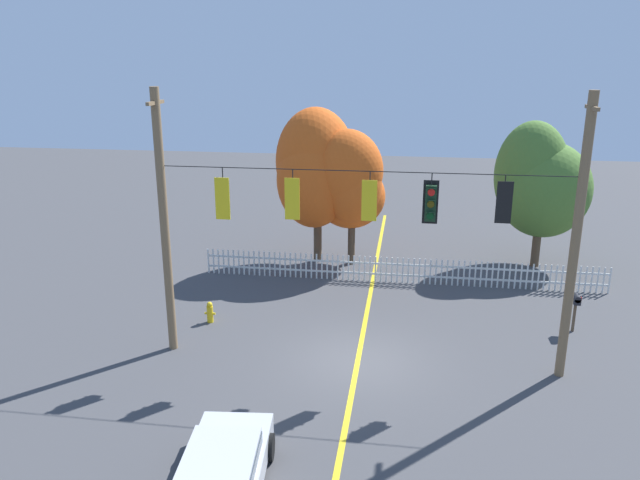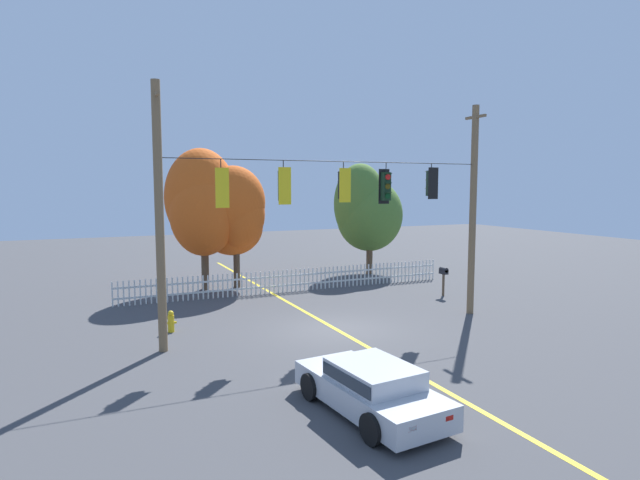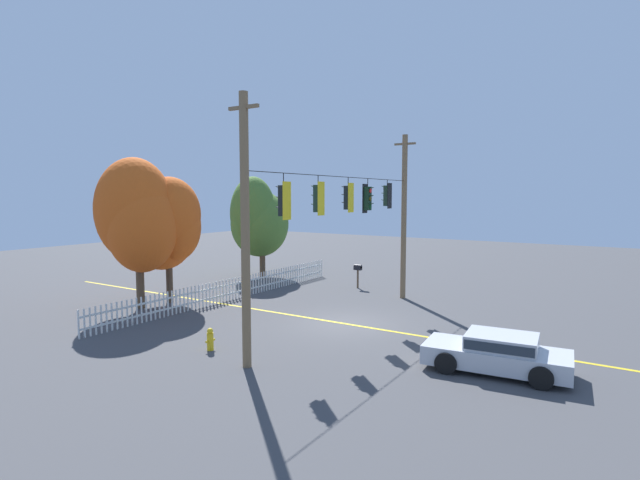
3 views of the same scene
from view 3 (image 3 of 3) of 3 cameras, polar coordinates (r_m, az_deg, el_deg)
name	(u,v)px [view 3 (image 3 of 3)]	position (r m, az deg, el deg)	size (l,w,h in m)	color
ground	(344,324)	(20.03, 2.88, -9.74)	(80.00, 80.00, 0.00)	#424244
lane_centerline_stripe	(344,324)	(20.03, 2.88, -9.73)	(0.16, 36.00, 0.01)	gold
signal_support_span	(345,221)	(19.38, 2.93, 2.21)	(12.12, 1.10, 8.15)	brown
traffic_signal_westbound_side	(284,201)	(15.97, -4.24, 4.62)	(0.43, 0.38, 1.52)	black
traffic_signal_eastbound_side	(318,198)	(17.67, -0.20, 4.88)	(0.43, 0.38, 1.44)	black
traffic_signal_northbound_primary	(348,198)	(19.56, 3.32, 4.97)	(0.43, 0.38, 1.40)	black
traffic_signal_southbound_primary	(367,198)	(21.07, 5.56, 4.86)	(0.43, 0.38, 1.48)	black
traffic_signal_northbound_secondary	(387,196)	(22.83, 7.87, 5.15)	(0.43, 0.38, 1.32)	black
white_picket_fence	(234,288)	(24.85, -10.02, -5.59)	(16.35, 0.06, 1.08)	silver
autumn_maple_near_fence	(138,217)	(23.45, -20.51, 2.56)	(3.49, 3.67, 6.88)	brown
autumn_maple_mid	(169,226)	(24.25, -17.26, 1.55)	(3.22, 3.24, 6.05)	#473828
autumn_oak_far_east	(257,220)	(30.97, -7.34, 2.36)	(4.15, 3.44, 6.35)	brown
parked_car	(498,352)	(15.51, 20.05, -12.21)	(2.16, 4.21, 1.15)	#B7BABF
fire_hydrant	(210,339)	(17.03, -12.71, -11.26)	(0.38, 0.22, 0.76)	gold
roadside_mailbox	(358,269)	(27.35, 4.45, -3.39)	(0.25, 0.44, 1.33)	brown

